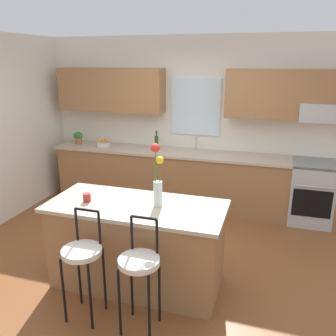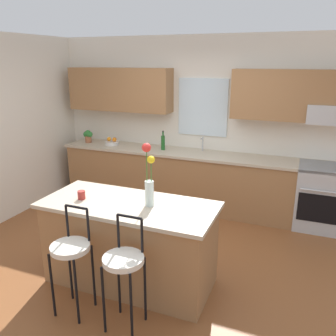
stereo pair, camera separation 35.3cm
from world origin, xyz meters
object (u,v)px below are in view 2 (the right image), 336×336
bar_stool_middle (124,264)px  fruit_bowl_oranges (112,142)px  bar_stool_near (71,252)px  flower_vase (149,179)px  oven_range (318,197)px  potted_plant_small (88,135)px  bottle_olive_oil (163,142)px  mug_ceramic (81,195)px  kitchen_island (130,243)px

bar_stool_middle → fruit_bowl_oranges: (-1.76, 2.81, 0.33)m
bar_stool_near → flower_vase: bearing=52.1°
flower_vase → bar_stool_middle: bearing=-85.6°
oven_range → flower_vase: 2.80m
flower_vase → potted_plant_small: bearing=135.3°
bar_stool_near → fruit_bowl_oranges: (-1.21, 2.81, 0.33)m
oven_range → bar_stool_middle: 3.21m
flower_vase → bottle_olive_oil: 2.30m
oven_range → fruit_bowl_oranges: 3.39m
bar_stool_middle → mug_ceramic: bearing=145.7°
bottle_olive_oil → fruit_bowl_oranges: bearing=180.0°
mug_ceramic → potted_plant_small: 2.70m
bar_stool_near → fruit_bowl_oranges: 3.08m
bar_stool_middle → bottle_olive_oil: bottle_olive_oil is taller
bottle_olive_oil → potted_plant_small: size_ratio=1.42×
bar_stool_middle → fruit_bowl_oranges: size_ratio=4.34×
oven_range → mug_ceramic: 3.31m
kitchen_island → oven_range: bearing=49.2°
oven_range → mug_ceramic: bearing=-136.6°
bar_stool_near → flower_vase: flower_vase is taller
kitchen_island → potted_plant_small: size_ratio=8.25×
mug_ceramic → potted_plant_small: size_ratio=0.41×
bar_stool_middle → flower_vase: bearing=94.4°
kitchen_island → potted_plant_small: (-1.97, 2.19, 0.58)m
bar_stool_middle → bottle_olive_oil: size_ratio=3.33×
kitchen_island → mug_ceramic: 0.72m
bar_stool_near → flower_vase: (0.50, 0.64, 0.56)m
oven_range → flower_vase: (-1.65, -2.14, 0.74)m
bar_stool_middle → fruit_bowl_oranges: fruit_bowl_oranges is taller
mug_ceramic → kitchen_island: bearing=9.0°
flower_vase → fruit_bowl_oranges: flower_vase is taller
bottle_olive_oil → kitchen_island: bearing=-76.5°
flower_vase → kitchen_island: bearing=-173.2°
kitchen_island → fruit_bowl_oranges: bearing=124.1°
mug_ceramic → oven_range: bearing=43.4°
potted_plant_small → oven_range: bearing=-0.4°
flower_vase → fruit_bowl_oranges: bearing=128.3°
bottle_olive_oil → mug_ceramic: bearing=-89.6°
flower_vase → mug_ceramic: 0.78m
fruit_bowl_oranges → kitchen_island: bearing=-55.9°
flower_vase → fruit_bowl_oranges: size_ratio=2.68×
bar_stool_middle → potted_plant_small: size_ratio=4.73×
bar_stool_near → bar_stool_middle: same height
oven_range → flower_vase: size_ratio=1.43×
fruit_bowl_oranges → bar_stool_near: bearing=-66.7°
bar_stool_near → mug_ceramic: bearing=113.7°
oven_range → bottle_olive_oil: bearing=179.4°
flower_vase → bottle_olive_oil: size_ratio=2.06×
bar_stool_near → oven_range: bearing=52.4°
bar_stool_near → bar_stool_middle: (0.55, 0.00, 0.00)m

